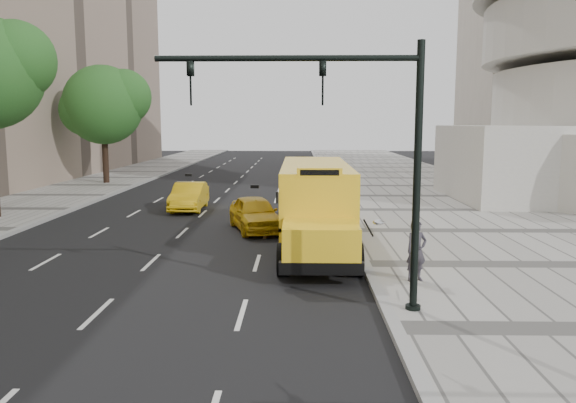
{
  "coord_description": "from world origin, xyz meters",
  "views": [
    {
      "loc": [
        3.86,
        -22.93,
        4.55
      ],
      "look_at": [
        3.5,
        -4.0,
        1.9
      ],
      "focal_mm": 35.0,
      "sensor_mm": 36.0,
      "label": 1
    }
  ],
  "objects_px": {
    "school_bus": "(315,197)",
    "pedestrian": "(416,251)",
    "tree_c": "(105,104)",
    "traffic_signal": "(357,143)",
    "taxi_far": "(189,196)",
    "taxi_near": "(255,213)"
  },
  "relations": [
    {
      "from": "taxi_far",
      "to": "pedestrian",
      "type": "distance_m",
      "value": 16.51
    },
    {
      "from": "tree_c",
      "to": "traffic_signal",
      "type": "height_order",
      "value": "tree_c"
    },
    {
      "from": "taxi_far",
      "to": "taxi_near",
      "type": "bearing_deg",
      "value": -56.48
    },
    {
      "from": "traffic_signal",
      "to": "pedestrian",
      "type": "bearing_deg",
      "value": 51.14
    },
    {
      "from": "taxi_near",
      "to": "traffic_signal",
      "type": "relative_size",
      "value": 0.67
    },
    {
      "from": "taxi_near",
      "to": "taxi_far",
      "type": "distance_m",
      "value": 6.84
    },
    {
      "from": "taxi_near",
      "to": "pedestrian",
      "type": "xyz_separation_m",
      "value": [
        5.16,
        -8.18,
        0.28
      ]
    },
    {
      "from": "pedestrian",
      "to": "traffic_signal",
      "type": "relative_size",
      "value": 0.27
    },
    {
      "from": "pedestrian",
      "to": "tree_c",
      "type": "bearing_deg",
      "value": 103.37
    },
    {
      "from": "school_bus",
      "to": "taxi_near",
      "type": "xyz_separation_m",
      "value": [
        -2.5,
        2.3,
        -1.03
      ]
    },
    {
      "from": "taxi_far",
      "to": "traffic_signal",
      "type": "distance_m",
      "value": 18.04
    },
    {
      "from": "school_bus",
      "to": "pedestrian",
      "type": "xyz_separation_m",
      "value": [
        2.66,
        -5.88,
        -0.75
      ]
    },
    {
      "from": "tree_c",
      "to": "traffic_signal",
      "type": "xyz_separation_m",
      "value": [
        15.58,
        -28.44,
        -1.83
      ]
    },
    {
      "from": "tree_c",
      "to": "pedestrian",
      "type": "relative_size",
      "value": 5.07
    },
    {
      "from": "school_bus",
      "to": "traffic_signal",
      "type": "xyz_separation_m",
      "value": [
        0.69,
        -8.32,
        2.33
      ]
    },
    {
      "from": "tree_c",
      "to": "school_bus",
      "type": "distance_m",
      "value": 25.38
    },
    {
      "from": "taxi_near",
      "to": "tree_c",
      "type": "bearing_deg",
      "value": 108.08
    },
    {
      "from": "school_bus",
      "to": "pedestrian",
      "type": "height_order",
      "value": "school_bus"
    },
    {
      "from": "tree_c",
      "to": "traffic_signal",
      "type": "relative_size",
      "value": 1.37
    },
    {
      "from": "taxi_far",
      "to": "traffic_signal",
      "type": "bearing_deg",
      "value": -67.72
    },
    {
      "from": "tree_c",
      "to": "school_bus",
      "type": "bearing_deg",
      "value": -53.5
    },
    {
      "from": "taxi_near",
      "to": "traffic_signal",
      "type": "xyz_separation_m",
      "value": [
        3.19,
        -10.62,
        3.36
      ]
    }
  ]
}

